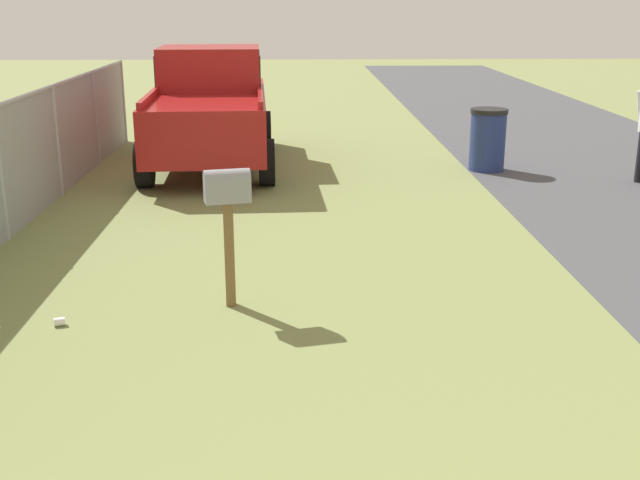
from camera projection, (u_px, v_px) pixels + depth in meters
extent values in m
cube|color=brown|center=(230.00, 255.00, 7.76)|extent=(0.09, 0.09, 1.06)
cube|color=gray|center=(227.00, 191.00, 7.57)|extent=(0.30, 0.47, 0.22)
cylinder|color=gray|center=(227.00, 179.00, 7.54)|extent=(0.30, 0.47, 0.20)
cube|color=red|center=(228.00, 181.00, 7.66)|extent=(0.02, 0.04, 0.18)
cube|color=maroon|center=(210.00, 118.00, 14.25)|extent=(5.12, 2.22, 0.90)
cube|color=maroon|center=(210.00, 68.00, 14.59)|extent=(1.80, 1.89, 0.76)
cube|color=black|center=(210.00, 68.00, 14.59)|extent=(1.75, 1.93, 0.53)
cube|color=maroon|center=(150.00, 97.00, 12.98)|extent=(2.61, 0.21, 0.12)
cube|color=maroon|center=(260.00, 96.00, 13.12)|extent=(2.61, 0.21, 0.12)
cylinder|color=black|center=(167.00, 131.00, 15.91)|extent=(0.77, 0.30, 0.76)
cylinder|color=black|center=(264.00, 130.00, 16.06)|extent=(0.77, 0.30, 0.76)
cylinder|color=black|center=(144.00, 164.00, 12.75)|extent=(0.77, 0.30, 0.76)
cylinder|color=black|center=(267.00, 162.00, 12.89)|extent=(0.77, 0.30, 0.76)
cylinder|color=navy|center=(487.00, 142.00, 13.98)|extent=(0.62, 0.62, 1.01)
cylinder|color=black|center=(489.00, 111.00, 13.82)|extent=(0.65, 0.65, 0.08)
cylinder|color=silver|center=(640.00, 109.00, 12.96)|extent=(0.09, 0.18, 0.58)
cylinder|color=#9EA3A8|center=(0.00, 174.00, 9.79)|extent=(0.07, 0.07, 1.70)
cylinder|color=#9EA3A8|center=(57.00, 141.00, 12.10)|extent=(0.07, 0.07, 1.70)
cylinder|color=#9EA3A8|center=(95.00, 118.00, 14.41)|extent=(0.07, 0.07, 1.70)
cylinder|color=#9EA3A8|center=(123.00, 101.00, 16.72)|extent=(0.07, 0.07, 1.70)
cylinder|color=white|center=(59.00, 322.00, 7.40)|extent=(0.11, 0.12, 0.08)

